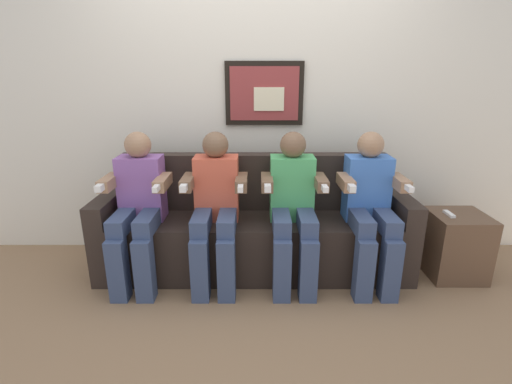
% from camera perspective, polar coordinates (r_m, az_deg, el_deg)
% --- Properties ---
extents(ground_plane, '(6.22, 6.22, 0.00)m').
position_cam_1_polar(ground_plane, '(2.84, -0.02, -14.54)').
color(ground_plane, '#8C6B4C').
extents(back_wall_assembly, '(4.79, 0.10, 2.60)m').
position_cam_1_polar(back_wall_assembly, '(3.17, 0.09, 13.86)').
color(back_wall_assembly, silver).
rests_on(back_wall_assembly, ground_plane).
extents(couch, '(2.39, 0.58, 0.90)m').
position_cam_1_polar(couch, '(2.98, 0.02, -6.08)').
color(couch, '#2D231E').
rests_on(couch, ground_plane).
extents(person_leftmost, '(0.46, 0.56, 1.11)m').
position_cam_1_polar(person_leftmost, '(2.85, -17.18, -1.73)').
color(person_leftmost, '#8C59A5').
rests_on(person_leftmost, ground_plane).
extents(person_left_center, '(0.46, 0.56, 1.11)m').
position_cam_1_polar(person_left_center, '(2.73, -5.89, -1.82)').
color(person_left_center, '#D8593F').
rests_on(person_left_center, ground_plane).
extents(person_right_center, '(0.46, 0.56, 1.11)m').
position_cam_1_polar(person_right_center, '(2.73, 5.89, -1.84)').
color(person_right_center, '#4CB266').
rests_on(person_right_center, ground_plane).
extents(person_rightmost, '(0.46, 0.56, 1.11)m').
position_cam_1_polar(person_rightmost, '(2.84, 17.23, -1.78)').
color(person_rightmost, '#3F72CC').
rests_on(person_rightmost, ground_plane).
extents(side_table_right, '(0.40, 0.40, 0.50)m').
position_cam_1_polar(side_table_right, '(3.29, 28.25, -7.16)').
color(side_table_right, brown).
rests_on(side_table_right, ground_plane).
extents(spare_remote_on_table, '(0.04, 0.13, 0.02)m').
position_cam_1_polar(spare_remote_on_table, '(3.14, 27.51, -3.01)').
color(spare_remote_on_table, white).
rests_on(spare_remote_on_table, side_table_right).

